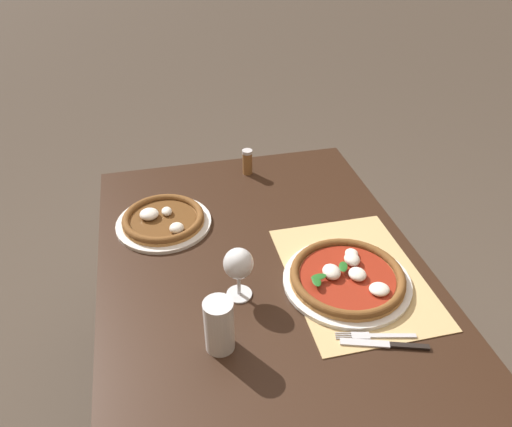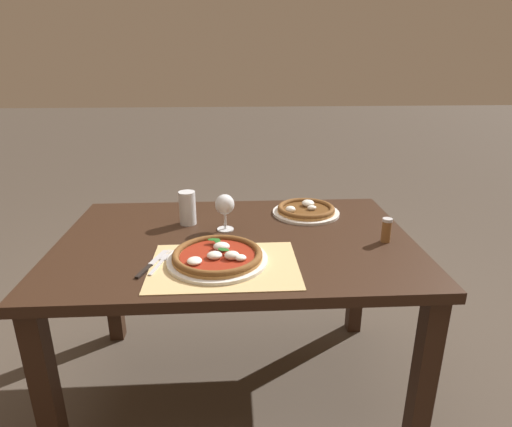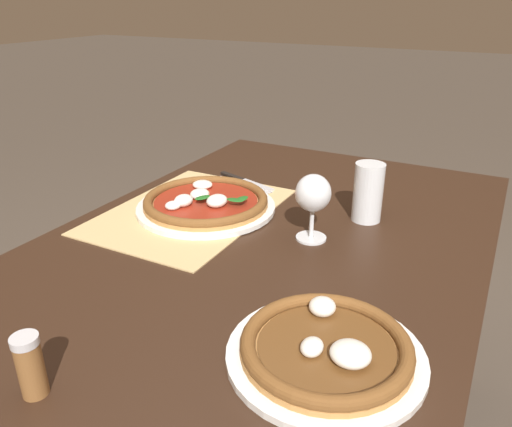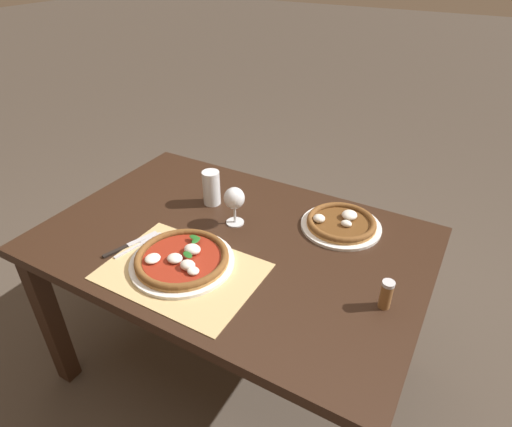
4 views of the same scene
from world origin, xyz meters
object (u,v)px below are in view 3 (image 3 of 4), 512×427
(pint_glass, at_px, (368,193))
(pepper_shaker, at_px, (30,365))
(pizza_far, at_px, (326,348))
(pizza_near, at_px, (206,202))
(wine_glass, at_px, (313,196))
(knife, at_px, (246,181))
(fork, at_px, (244,185))

(pint_glass, bearing_deg, pepper_shaker, -16.91)
(pizza_far, distance_m, pepper_shaker, 0.42)
(pizza_near, xyz_separation_m, wine_glass, (0.02, 0.30, 0.08))
(pizza_far, bearing_deg, pint_glass, -169.94)
(knife, height_order, pepper_shaker, pepper_shaker)
(pizza_near, bearing_deg, wine_glass, 85.39)
(pizza_far, relative_size, wine_glass, 1.98)
(pizza_near, distance_m, pizza_far, 0.62)
(pepper_shaker, bearing_deg, pint_glass, 163.09)
(knife, xyz_separation_m, pepper_shaker, (0.88, 0.15, 0.04))
(pizza_near, xyz_separation_m, pizza_far, (0.39, 0.48, -0.00))
(pizza_far, relative_size, pint_glass, 2.12)
(knife, bearing_deg, pizza_near, 1.77)
(pint_glass, xyz_separation_m, pepper_shaker, (0.79, -0.24, -0.02))
(pizza_far, bearing_deg, pepper_shaker, -52.30)
(wine_glass, distance_m, pepper_shaker, 0.65)
(pizza_near, relative_size, wine_glass, 2.30)
(fork, bearing_deg, pizza_far, 38.57)
(pizza_far, height_order, wine_glass, wine_glass)
(pizza_near, height_order, fork, pizza_near)
(pint_glass, distance_m, pepper_shaker, 0.83)
(wine_glass, xyz_separation_m, pint_glass, (-0.16, 0.08, -0.04))
(wine_glass, bearing_deg, pizza_near, -94.61)
(pizza_near, height_order, wine_glass, wine_glass)
(pizza_far, height_order, knife, pizza_far)
(pint_glass, distance_m, fork, 0.39)
(pint_glass, height_order, fork, pint_glass)
(wine_glass, distance_m, fork, 0.38)
(pizza_near, xyz_separation_m, pepper_shaker, (0.65, 0.14, 0.03))
(pizza_near, distance_m, knife, 0.23)
(pizza_far, bearing_deg, knife, -142.18)
(wine_glass, distance_m, knife, 0.41)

